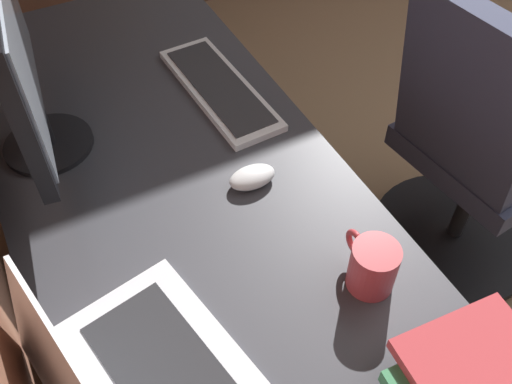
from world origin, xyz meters
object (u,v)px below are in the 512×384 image
(laptop_left, at_px, (127,374))
(coffee_mug, at_px, (372,266))
(monitor_primary, at_px, (16,52))
(office_chair, at_px, (472,160))
(keyboard_main, at_px, (220,89))
(mouse_main, at_px, (252,177))

(laptop_left, height_order, coffee_mug, laptop_left)
(monitor_primary, relative_size, office_chair, 0.59)
(keyboard_main, bearing_deg, laptop_left, 144.45)
(monitor_primary, relative_size, mouse_main, 5.50)
(monitor_primary, relative_size, coffee_mug, 4.47)
(monitor_primary, height_order, office_chair, monitor_primary)
(keyboard_main, bearing_deg, mouse_main, 167.59)
(coffee_mug, xyz_separation_m, office_chair, (0.33, -0.65, -0.32))
(monitor_primary, xyz_separation_m, mouse_main, (-0.32, -0.36, -0.23))
(laptop_left, distance_m, keyboard_main, 0.77)
(keyboard_main, height_order, mouse_main, mouse_main)
(keyboard_main, height_order, coffee_mug, coffee_mug)
(coffee_mug, height_order, office_chair, office_chair)
(laptop_left, bearing_deg, monitor_primary, -2.00)
(laptop_left, height_order, office_chair, office_chair)
(keyboard_main, bearing_deg, office_chair, -115.01)
(office_chair, bearing_deg, mouse_main, 90.62)
(laptop_left, distance_m, mouse_main, 0.49)
(keyboard_main, height_order, office_chair, office_chair)
(office_chair, bearing_deg, monitor_primary, 74.12)
(mouse_main, xyz_separation_m, coffee_mug, (-0.32, -0.08, 0.03))
(keyboard_main, relative_size, office_chair, 0.44)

